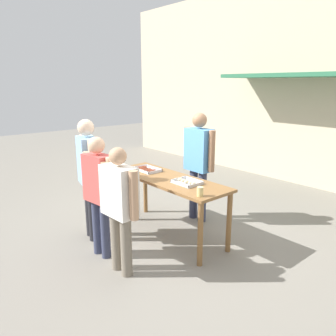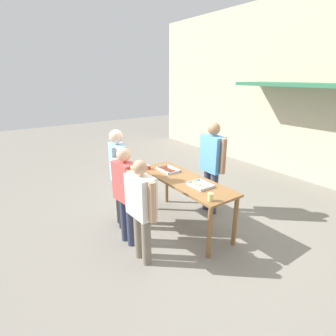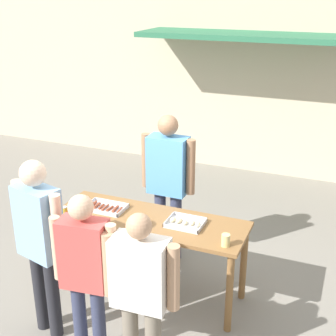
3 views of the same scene
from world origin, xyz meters
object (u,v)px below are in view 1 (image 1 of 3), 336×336
(food_tray_buns, at_px, (187,182))
(person_customer_holding_hotdog, at_px, (88,169))
(person_server_behind_table, at_px, (199,158))
(person_customer_with_cup, at_px, (120,202))
(person_customer_waiting_in_line, at_px, (99,187))
(food_tray_sausages, at_px, (147,170))
(condiment_jar_ketchup, at_px, (124,168))
(condiment_jar_mustard, at_px, (122,167))
(beer_cup, at_px, (200,192))

(food_tray_buns, height_order, person_customer_holding_hotdog, person_customer_holding_hotdog)
(person_server_behind_table, distance_m, person_customer_holding_hotdog, 1.77)
(person_customer_with_cup, bearing_deg, person_customer_waiting_in_line, -5.09)
(food_tray_sausages, xyz_separation_m, person_customer_waiting_in_line, (0.43, -1.10, 0.05))
(condiment_jar_ketchup, relative_size, person_customer_holding_hotdog, 0.04)
(food_tray_sausages, distance_m, person_customer_holding_hotdog, 0.97)
(food_tray_sausages, bearing_deg, condiment_jar_mustard, -143.18)
(person_customer_waiting_in_line, bearing_deg, food_tray_sausages, -75.37)
(food_tray_buns, xyz_separation_m, beer_cup, (0.49, -0.24, 0.04))
(food_tray_buns, relative_size, condiment_jar_ketchup, 4.72)
(beer_cup, bearing_deg, person_customer_waiting_in_line, -138.31)
(person_server_behind_table, distance_m, person_customer_with_cup, 1.93)
(person_server_behind_table, xyz_separation_m, person_customer_waiting_in_line, (0.01, -1.83, -0.11))
(person_customer_with_cup, height_order, person_customer_waiting_in_line, person_customer_waiting_in_line)
(beer_cup, bearing_deg, food_tray_buns, 153.42)
(person_customer_with_cup, relative_size, person_customer_waiting_in_line, 0.97)
(food_tray_buns, bearing_deg, condiment_jar_mustard, -168.52)
(condiment_jar_mustard, xyz_separation_m, person_customer_with_cup, (1.29, -0.87, -0.02))
(condiment_jar_mustard, xyz_separation_m, person_server_behind_table, (0.77, 0.98, 0.13))
(condiment_jar_ketchup, height_order, person_customer_waiting_in_line, person_customer_waiting_in_line)
(food_tray_buns, distance_m, person_server_behind_table, 0.89)
(condiment_jar_mustard, height_order, beer_cup, beer_cup)
(person_server_behind_table, distance_m, person_customer_waiting_in_line, 1.83)
(food_tray_sausages, bearing_deg, person_customer_waiting_in_line, -68.47)
(condiment_jar_ketchup, height_order, person_customer_with_cup, person_customer_with_cup)
(beer_cup, distance_m, person_customer_holding_hotdog, 1.68)
(person_server_behind_table, xyz_separation_m, person_customer_with_cup, (0.53, -1.85, -0.16))
(food_tray_sausages, bearing_deg, person_customer_holding_hotdog, -97.10)
(food_tray_sausages, height_order, beer_cup, beer_cup)
(condiment_jar_mustard, distance_m, person_server_behind_table, 1.25)
(food_tray_buns, distance_m, person_customer_with_cup, 1.12)
(food_tray_sausages, xyz_separation_m, beer_cup, (1.40, -0.24, 0.05))
(condiment_jar_mustard, xyz_separation_m, person_customer_holding_hotdog, (0.22, -0.70, 0.12))
(food_tray_buns, xyz_separation_m, condiment_jar_mustard, (-1.25, -0.25, 0.02))
(food_tray_sausages, relative_size, condiment_jar_mustard, 5.44)
(condiment_jar_ketchup, height_order, person_server_behind_table, person_server_behind_table)
(food_tray_buns, xyz_separation_m, person_customer_holding_hotdog, (-1.03, -0.95, 0.14))
(condiment_jar_mustard, relative_size, condiment_jar_ketchup, 1.00)
(person_customer_waiting_in_line, bearing_deg, food_tray_buns, -120.36)
(food_tray_buns, xyz_separation_m, person_customer_with_cup, (0.04, -1.12, -0.00))
(person_server_behind_table, bearing_deg, food_tray_buns, -55.37)
(condiment_jar_ketchup, xyz_separation_m, person_customer_holding_hotdog, (0.14, -0.69, 0.12))
(food_tray_sausages, relative_size, person_customer_waiting_in_line, 0.27)
(beer_cup, bearing_deg, condiment_jar_mustard, -179.62)
(condiment_jar_ketchup, distance_m, person_customer_waiting_in_line, 1.09)
(person_server_behind_table, relative_size, person_customer_holding_hotdog, 1.02)
(food_tray_sausages, height_order, condiment_jar_ketchup, condiment_jar_ketchup)
(food_tray_buns, xyz_separation_m, person_server_behind_table, (-0.49, 0.73, 0.15))
(person_customer_with_cup, bearing_deg, beer_cup, -119.90)
(condiment_jar_mustard, relative_size, beer_cup, 0.66)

